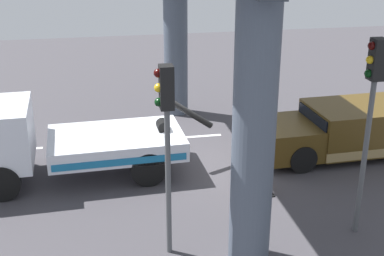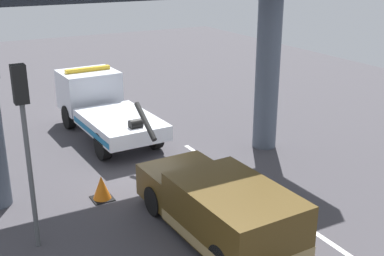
{
  "view_description": "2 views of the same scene",
  "coord_description": "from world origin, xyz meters",
  "px_view_note": "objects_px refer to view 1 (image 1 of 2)",
  "views": [
    {
      "loc": [
        2.91,
        14.28,
        6.92
      ],
      "look_at": [
        0.23,
        0.38,
        1.38
      ],
      "focal_mm": 49.59,
      "sensor_mm": 36.0,
      "label": 1
    },
    {
      "loc": [
        -14.33,
        6.11,
        6.95
      ],
      "look_at": [
        -1.48,
        -0.98,
        1.79
      ],
      "focal_mm": 46.25,
      "sensor_mm": 36.0,
      "label": 2
    }
  ],
  "objects_px": {
    "towed_van_green": "(346,130)",
    "traffic_cone_orange": "(261,181)",
    "traffic_light_far": "(166,121)",
    "traffic_light_near": "(372,97)",
    "tow_truck_white": "(47,139)"
  },
  "relations": [
    {
      "from": "tow_truck_white",
      "to": "towed_van_green",
      "type": "height_order",
      "value": "tow_truck_white"
    },
    {
      "from": "traffic_light_near",
      "to": "tow_truck_white",
      "type": "bearing_deg",
      "value": -30.27
    },
    {
      "from": "towed_van_green",
      "to": "traffic_cone_orange",
      "type": "relative_size",
      "value": 7.06
    },
    {
      "from": "towed_van_green",
      "to": "traffic_cone_orange",
      "type": "bearing_deg",
      "value": 30.85
    },
    {
      "from": "tow_truck_white",
      "to": "traffic_light_far",
      "type": "relative_size",
      "value": 1.7
    },
    {
      "from": "traffic_light_near",
      "to": "traffic_cone_orange",
      "type": "bearing_deg",
      "value": -54.19
    },
    {
      "from": "traffic_light_far",
      "to": "traffic_cone_orange",
      "type": "xyz_separation_m",
      "value": [
        -2.88,
        -2.25,
        -2.77
      ]
    },
    {
      "from": "traffic_light_near",
      "to": "traffic_light_far",
      "type": "relative_size",
      "value": 1.08
    },
    {
      "from": "traffic_light_near",
      "to": "traffic_light_far",
      "type": "height_order",
      "value": "traffic_light_near"
    },
    {
      "from": "towed_van_green",
      "to": "traffic_cone_orange",
      "type": "height_order",
      "value": "towed_van_green"
    },
    {
      "from": "traffic_cone_orange",
      "to": "traffic_light_far",
      "type": "bearing_deg",
      "value": 38.04
    },
    {
      "from": "tow_truck_white",
      "to": "traffic_light_far",
      "type": "height_order",
      "value": "traffic_light_far"
    },
    {
      "from": "towed_van_green",
      "to": "traffic_light_near",
      "type": "xyz_separation_m",
      "value": [
        1.79,
        4.29,
        2.59
      ]
    },
    {
      "from": "towed_van_green",
      "to": "traffic_light_near",
      "type": "relative_size",
      "value": 1.13
    },
    {
      "from": "tow_truck_white",
      "to": "traffic_light_near",
      "type": "distance_m",
      "value": 8.73
    }
  ]
}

